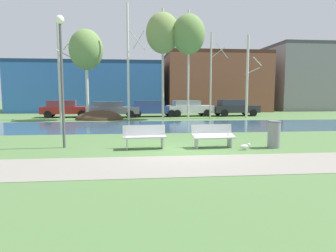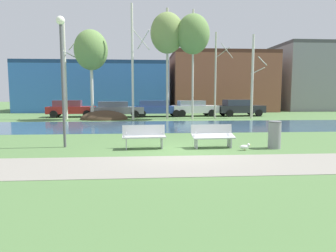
{
  "view_description": "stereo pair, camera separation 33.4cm",
  "coord_description": "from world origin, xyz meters",
  "px_view_note": "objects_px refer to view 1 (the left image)",
  "views": [
    {
      "loc": [
        -1.56,
        -10.51,
        2.03
      ],
      "look_at": [
        -0.35,
        1.25,
        0.77
      ],
      "focal_mm": 32.09,
      "sensor_mm": 36.0,
      "label": 1
    },
    {
      "loc": [
        -1.23,
        -10.54,
        2.03
      ],
      "look_at": [
        -0.35,
        1.25,
        0.77
      ],
      "focal_mm": 32.09,
      "sensor_mm": 36.0,
      "label": 2
    }
  ],
  "objects_px": {
    "trash_bin": "(274,134)",
    "seagull": "(245,146)",
    "parked_van_nearest_red": "(65,108)",
    "streetlamp": "(61,59)",
    "parked_suv_fifth_dark": "(234,107)",
    "bench_right": "(213,135)",
    "parked_wagon_fourth_white": "(189,108)",
    "parked_sedan_second_grey": "(111,109)",
    "parked_hatch_third_blue": "(152,108)",
    "bench_left": "(144,136)"
  },
  "relations": [
    {
      "from": "bench_right",
      "to": "parked_suv_fifth_dark",
      "type": "bearing_deg",
      "value": 69.06
    },
    {
      "from": "bench_right",
      "to": "parked_hatch_third_blue",
      "type": "bearing_deg",
      "value": 95.5
    },
    {
      "from": "seagull",
      "to": "parked_wagon_fourth_white",
      "type": "xyz_separation_m",
      "value": [
        0.83,
        16.75,
        0.63
      ]
    },
    {
      "from": "bench_left",
      "to": "parked_suv_fifth_dark",
      "type": "bearing_deg",
      "value": 61.42
    },
    {
      "from": "streetlamp",
      "to": "parked_sedan_second_grey",
      "type": "bearing_deg",
      "value": 87.9
    },
    {
      "from": "trash_bin",
      "to": "parked_hatch_third_blue",
      "type": "relative_size",
      "value": 0.22
    },
    {
      "from": "seagull",
      "to": "parked_wagon_fourth_white",
      "type": "relative_size",
      "value": 0.1
    },
    {
      "from": "trash_bin",
      "to": "parked_wagon_fourth_white",
      "type": "xyz_separation_m",
      "value": [
        -0.41,
        16.43,
        0.23
      ]
    },
    {
      "from": "trash_bin",
      "to": "parked_hatch_third_blue",
      "type": "bearing_deg",
      "value": 103.26
    },
    {
      "from": "seagull",
      "to": "parked_hatch_third_blue",
      "type": "distance_m",
      "value": 16.67
    },
    {
      "from": "parked_wagon_fourth_white",
      "to": "parked_suv_fifth_dark",
      "type": "height_order",
      "value": "parked_suv_fifth_dark"
    },
    {
      "from": "trash_bin",
      "to": "parked_hatch_third_blue",
      "type": "distance_m",
      "value": 16.58
    },
    {
      "from": "trash_bin",
      "to": "seagull",
      "type": "height_order",
      "value": "trash_bin"
    },
    {
      "from": "parked_van_nearest_red",
      "to": "parked_suv_fifth_dark",
      "type": "distance_m",
      "value": 15.26
    },
    {
      "from": "seagull",
      "to": "parked_suv_fifth_dark",
      "type": "bearing_deg",
      "value": 73.03
    },
    {
      "from": "parked_suv_fifth_dark",
      "to": "parked_hatch_third_blue",
      "type": "bearing_deg",
      "value": -178.49
    },
    {
      "from": "bench_right",
      "to": "streetlamp",
      "type": "relative_size",
      "value": 0.33
    },
    {
      "from": "parked_van_nearest_red",
      "to": "parked_hatch_third_blue",
      "type": "xyz_separation_m",
      "value": [
        7.6,
        -0.07,
        -0.0
      ]
    },
    {
      "from": "streetlamp",
      "to": "parked_sedan_second_grey",
      "type": "xyz_separation_m",
      "value": [
        0.54,
        14.81,
        -2.56
      ]
    },
    {
      "from": "streetlamp",
      "to": "seagull",
      "type": "bearing_deg",
      "value": -9.72
    },
    {
      "from": "bench_right",
      "to": "streetlamp",
      "type": "distance_m",
      "value": 6.32
    },
    {
      "from": "trash_bin",
      "to": "parked_van_nearest_red",
      "type": "bearing_deg",
      "value": 125.14
    },
    {
      "from": "bench_right",
      "to": "parked_sedan_second_grey",
      "type": "distance_m",
      "value": 16.15
    },
    {
      "from": "parked_wagon_fourth_white",
      "to": "parked_hatch_third_blue",
      "type": "bearing_deg",
      "value": -174.97
    },
    {
      "from": "parked_van_nearest_red",
      "to": "parked_suv_fifth_dark",
      "type": "height_order",
      "value": "parked_suv_fifth_dark"
    },
    {
      "from": "bench_right",
      "to": "parked_wagon_fourth_white",
      "type": "xyz_separation_m",
      "value": [
        1.87,
        16.13,
        0.29
      ]
    },
    {
      "from": "parked_sedan_second_grey",
      "to": "parked_hatch_third_blue",
      "type": "height_order",
      "value": "parked_hatch_third_blue"
    },
    {
      "from": "trash_bin",
      "to": "parked_suv_fifth_dark",
      "type": "distance_m",
      "value": 16.79
    },
    {
      "from": "streetlamp",
      "to": "parked_suv_fifth_dark",
      "type": "distance_m",
      "value": 19.63
    },
    {
      "from": "parked_sedan_second_grey",
      "to": "parked_hatch_third_blue",
      "type": "xyz_separation_m",
      "value": [
        3.56,
        0.5,
        0.03
      ]
    },
    {
      "from": "streetlamp",
      "to": "bench_left",
      "type": "bearing_deg",
      "value": -9.65
    },
    {
      "from": "bench_left",
      "to": "parked_wagon_fourth_white",
      "type": "bearing_deg",
      "value": 74.5
    },
    {
      "from": "parked_wagon_fourth_white",
      "to": "parked_suv_fifth_dark",
      "type": "bearing_deg",
      "value": -1.31
    },
    {
      "from": "bench_right",
      "to": "parked_hatch_third_blue",
      "type": "distance_m",
      "value": 15.9
    },
    {
      "from": "streetlamp",
      "to": "parked_van_nearest_red",
      "type": "relative_size",
      "value": 1.14
    },
    {
      "from": "trash_bin",
      "to": "parked_sedan_second_grey",
      "type": "distance_m",
      "value": 17.28
    },
    {
      "from": "trash_bin",
      "to": "parked_van_nearest_red",
      "type": "relative_size",
      "value": 0.24
    },
    {
      "from": "parked_hatch_third_blue",
      "to": "trash_bin",
      "type": "bearing_deg",
      "value": -76.74
    },
    {
      "from": "trash_bin",
      "to": "streetlamp",
      "type": "relative_size",
      "value": 0.21
    },
    {
      "from": "trash_bin",
      "to": "parked_suv_fifth_dark",
      "type": "relative_size",
      "value": 0.24
    },
    {
      "from": "bench_left",
      "to": "parked_wagon_fourth_white",
      "type": "xyz_separation_m",
      "value": [
        4.47,
        16.13,
        0.29
      ]
    },
    {
      "from": "seagull",
      "to": "parked_suv_fifth_dark",
      "type": "relative_size",
      "value": 0.1
    },
    {
      "from": "bench_left",
      "to": "parked_van_nearest_red",
      "type": "xyz_separation_m",
      "value": [
        -6.53,
        15.9,
        0.3
      ]
    },
    {
      "from": "parked_sedan_second_grey",
      "to": "parked_suv_fifth_dark",
      "type": "bearing_deg",
      "value": 3.59
    },
    {
      "from": "streetlamp",
      "to": "parked_van_nearest_red",
      "type": "distance_m",
      "value": 15.98
    },
    {
      "from": "parked_van_nearest_red",
      "to": "bench_right",
      "type": "bearing_deg",
      "value": -60.14
    },
    {
      "from": "bench_left",
      "to": "seagull",
      "type": "relative_size",
      "value": 3.92
    },
    {
      "from": "bench_left",
      "to": "parked_hatch_third_blue",
      "type": "relative_size",
      "value": 0.35
    },
    {
      "from": "bench_left",
      "to": "bench_right",
      "type": "xyz_separation_m",
      "value": [
        2.6,
        0.0,
        0.0
      ]
    },
    {
      "from": "trash_bin",
      "to": "parked_sedan_second_grey",
      "type": "xyz_separation_m",
      "value": [
        -7.36,
        15.63,
        0.21
      ]
    }
  ]
}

